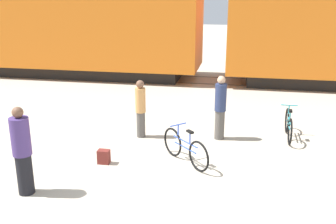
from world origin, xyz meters
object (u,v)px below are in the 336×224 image
object	(u,v)px
person_in_tan	(141,108)
bicycle_blue	(185,148)
person_in_purple	(22,151)
backpack	(104,157)
bicycle_teal	(288,125)
person_in_navy	(220,107)
freight_train	(214,21)

from	to	relation	value
person_in_tan	bicycle_blue	bearing A→B (deg)	141.43
person_in_purple	backpack	bearing A→B (deg)	178.48
bicycle_blue	person_in_tan	size ratio (longest dim) A/B	0.80
person_in_purple	backpack	distance (m)	2.12
backpack	person_in_tan	bearing A→B (deg)	77.30
bicycle_teal	person_in_navy	size ratio (longest dim) A/B	0.94
bicycle_blue	backpack	distance (m)	1.96
bicycle_teal	bicycle_blue	xyz separation A→B (m)	(-2.59, -2.19, 0.00)
person_in_purple	bicycle_teal	bearing A→B (deg)	158.47
person_in_tan	person_in_purple	distance (m)	3.87
bicycle_blue	person_in_purple	distance (m)	3.65
freight_train	bicycle_blue	distance (m)	9.34
bicycle_blue	backpack	world-z (taller)	bicycle_blue
person_in_tan	person_in_purple	xyz separation A→B (m)	(-1.50, -3.56, 0.08)
bicycle_blue	person_in_tan	xyz separation A→B (m)	(-1.48, 1.51, 0.46)
freight_train	person_in_tan	distance (m)	7.89
bicycle_teal	person_in_purple	distance (m)	7.02
bicycle_blue	person_in_purple	xyz separation A→B (m)	(-2.97, -2.06, 0.54)
person_in_navy	backpack	size ratio (longest dim) A/B	5.27
person_in_tan	person_in_navy	xyz separation A→B (m)	(2.18, 0.26, 0.07)
bicycle_teal	person_in_navy	distance (m)	2.01
person_in_navy	person_in_purple	size ratio (longest dim) A/B	0.97
bicycle_teal	person_in_tan	bearing A→B (deg)	-170.54
bicycle_blue	backpack	xyz separation A→B (m)	(-1.91, -0.39, -0.22)
backpack	bicycle_blue	bearing A→B (deg)	11.55
person_in_navy	bicycle_blue	bearing A→B (deg)	74.31
freight_train	bicycle_blue	world-z (taller)	freight_train
freight_train	bicycle_teal	world-z (taller)	freight_train
person_in_tan	backpack	size ratio (longest dim) A/B	4.82
person_in_purple	person_in_navy	bearing A→B (deg)	167.26
bicycle_teal	bicycle_blue	world-z (taller)	bicycle_blue
backpack	bicycle_teal	bearing A→B (deg)	29.81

